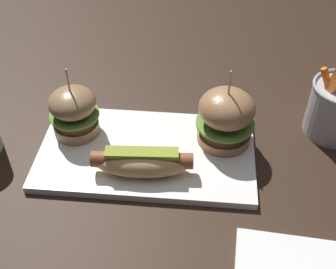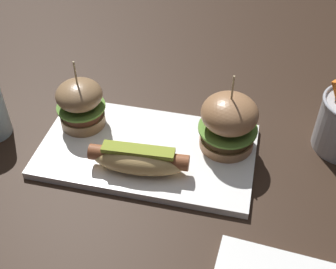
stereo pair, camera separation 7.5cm
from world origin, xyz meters
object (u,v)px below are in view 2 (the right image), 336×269
Objects in this scene: slider_right at (229,122)px; slider_left at (81,104)px; hot_dog at (140,159)px; platter_main at (147,151)px.

slider_left is at bearing -179.44° from slider_right.
hot_dog is at bearing -145.15° from slider_right.
platter_main is 0.15m from slider_left.
slider_right is at bearing 34.85° from hot_dog.
slider_left is at bearing 164.31° from platter_main.
slider_right is (0.14, 0.04, 0.06)m from platter_main.
slider_right is at bearing 16.60° from platter_main.
platter_main is at bearing -163.40° from slider_right.
slider_left is (-0.14, 0.09, 0.02)m from hot_dog.
hot_dog is 1.23× the size of slider_left.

